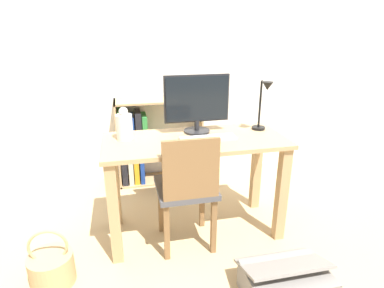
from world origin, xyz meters
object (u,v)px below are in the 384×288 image
at_px(keyboard, 208,138).
at_px(desk_lamp, 264,101).
at_px(bookshelf, 144,144).
at_px(monitor, 197,101).
at_px(vase, 124,126).
at_px(chair, 187,187).
at_px(storage_box, 286,283).
at_px(basket, 52,268).

height_order(keyboard, desk_lamp, desk_lamp).
bearing_deg(bookshelf, monitor, -65.82).
relative_size(keyboard, bookshelf, 0.47).
distance_m(vase, desk_lamp, 1.01).
bearing_deg(bookshelf, chair, -79.44).
bearing_deg(storage_box, keyboard, 111.07).
xyz_separation_m(desk_lamp, basket, (-1.50, -0.40, -0.88)).
bearing_deg(desk_lamp, storage_box, -100.92).
distance_m(basket, storage_box, 1.41).
bearing_deg(basket, desk_lamp, 14.88).
height_order(chair, bookshelf, chair).
height_order(monitor, storage_box, monitor).
bearing_deg(bookshelf, desk_lamp, -46.50).
relative_size(desk_lamp, chair, 0.44).
bearing_deg(vase, bookshelf, 77.88).
height_order(chair, basket, chair).
distance_m(monitor, chair, 0.62).
distance_m(desk_lamp, bookshelf, 1.33).
relative_size(keyboard, chair, 0.46).
distance_m(keyboard, desk_lamp, 0.50).
bearing_deg(desk_lamp, chair, -158.86).
bearing_deg(monitor, chair, -113.11).
height_order(vase, bookshelf, vase).
bearing_deg(basket, vase, 41.72).
bearing_deg(storage_box, bookshelf, 111.66).
relative_size(chair, basket, 2.29).
distance_m(vase, basket, 1.00).
relative_size(monitor, keyboard, 1.21).
bearing_deg(chair, monitor, 66.75).
bearing_deg(desk_lamp, basket, -165.12).
bearing_deg(storage_box, desk_lamp, 79.08).
xyz_separation_m(monitor, storage_box, (0.32, -0.91, -0.89)).
relative_size(keyboard, storage_box, 0.81).
bearing_deg(desk_lamp, vase, 177.34).
bearing_deg(chair, bookshelf, 100.42).
bearing_deg(keyboard, basket, -163.61).
bearing_deg(vase, basket, -138.28).
bearing_deg(storage_box, basket, 162.88).
height_order(basket, storage_box, basket).
height_order(monitor, basket, monitor).
bearing_deg(storage_box, monitor, 109.42).
distance_m(vase, storage_box, 1.42).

